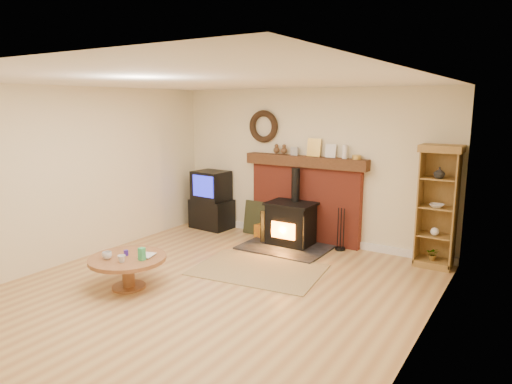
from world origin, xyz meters
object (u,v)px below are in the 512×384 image
Objects in this scene: wood_stove at (290,225)px; tv_unit at (211,201)px; curio_cabinet at (438,206)px; coffee_table at (128,263)px.

wood_stove is 1.27× the size of tv_unit.
tv_unit is 0.62× the size of curio_cabinet.
coffee_table is at bearing -72.88° from tv_unit.
curio_cabinet reaches higher than wood_stove.
coffee_table is at bearing -136.59° from curio_cabinet.
wood_stove is 2.33m from curio_cabinet.
tv_unit is at bearing 173.84° from wood_stove.
coffee_table is at bearing -108.57° from wood_stove.
curio_cabinet is at bearing 43.41° from coffee_table.
coffee_table is (0.89, -2.90, -0.19)m from tv_unit.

